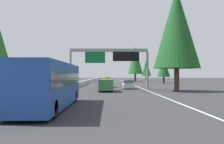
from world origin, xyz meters
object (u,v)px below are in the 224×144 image
sign_gantry_overhead (110,57)px  conifer_right_distant (146,68)px  bus_near_right (51,83)px  minivan_mid_left (106,85)px  sedan_near_center (128,85)px  conifer_right_near (177,28)px  sedan_far_right (107,80)px  sedan_far_center (108,79)px  conifer_right_far (135,60)px  conifer_right_mid (164,66)px  pickup_distant_b (106,82)px

sign_gantry_overhead → conifer_right_distant: size_ratio=1.40×
bus_near_right → minivan_mid_left: size_ratio=2.30×
minivan_mid_left → sedan_near_center: 8.00m
conifer_right_near → sedan_far_right: bearing=12.4°
sedan_far_center → conifer_right_distant: 23.35m
sign_gantry_overhead → sedan_far_right: sign_gantry_overhead is taller
minivan_mid_left → sedan_far_right: (47.21, 0.14, -0.27)m
sedan_far_center → minivan_mid_left: bearing=-180.0°
sedan_far_center → conifer_right_near: size_ratio=0.29×
bus_near_right → minivan_mid_left: 17.93m
conifer_right_far → bus_near_right: bearing=169.1°
sedan_far_right → conifer_right_mid: size_ratio=0.53×
conifer_right_near → minivan_mid_left: bearing=92.6°
conifer_right_near → conifer_right_mid: size_ratio=1.81×
pickup_distant_b → sedan_far_right: size_ratio=1.27×
bus_near_right → sedan_far_center: 103.34m
sign_gantry_overhead → conifer_right_distant: conifer_right_distant is taller
bus_near_right → pickup_distant_b: 29.98m
sedan_near_center → sedan_far_center: bearing=2.8°
pickup_distant_b → sedan_near_center: 6.42m
sign_gantry_overhead → minivan_mid_left: 6.39m
sign_gantry_overhead → conifer_right_mid: (32.14, -15.81, -0.19)m
sign_gantry_overhead → sedan_far_right: bearing=1.0°
sedan_far_right → sedan_near_center: (-40.13, -3.86, 0.00)m
sign_gantry_overhead → conifer_right_far: 49.26m
conifer_right_near → sign_gantry_overhead: bearing=65.8°
sign_gantry_overhead → conifer_right_distant: (65.24, -15.83, 0.31)m
sign_gantry_overhead → bus_near_right: size_ratio=1.10×
sedan_near_center → conifer_right_mid: conifer_right_mid is taller
conifer_right_near → conifer_right_mid: bearing=-9.9°
conifer_right_mid → sedan_near_center: bearing=156.9°
conifer_right_far → conifer_right_distant: 18.27m
sedan_far_right → conifer_right_far: size_ratio=0.35×
conifer_right_far → conifer_right_near: bearing=-179.8°
conifer_right_mid → bus_near_right: bearing=159.7°
sedan_far_center → conifer_right_mid: 51.76m
bus_near_right → pickup_distant_b: size_ratio=2.05×
bus_near_right → conifer_right_near: size_ratio=0.77×
conifer_right_near → conifer_right_distant: size_ratio=1.65×
bus_near_right → sedan_near_center: 25.71m
minivan_mid_left → conifer_right_far: 54.37m
sign_gantry_overhead → conifer_right_near: 11.11m
conifer_right_distant → sedan_near_center: bearing=168.5°
bus_near_right → sedan_far_center: bearing=-2.0°
minivan_mid_left → sedan_far_right: 47.21m
bus_near_right → minivan_mid_left: (17.54, -3.64, -0.77)m
sedan_far_right → bus_near_right: bearing=176.9°
pickup_distant_b → sedan_far_right: pickup_distant_b is taller
conifer_right_far → conifer_right_mid: bearing=-158.0°
sedan_far_right → sedan_far_center: same height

